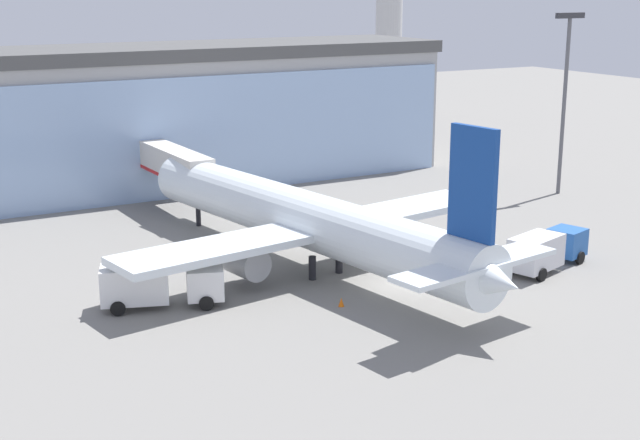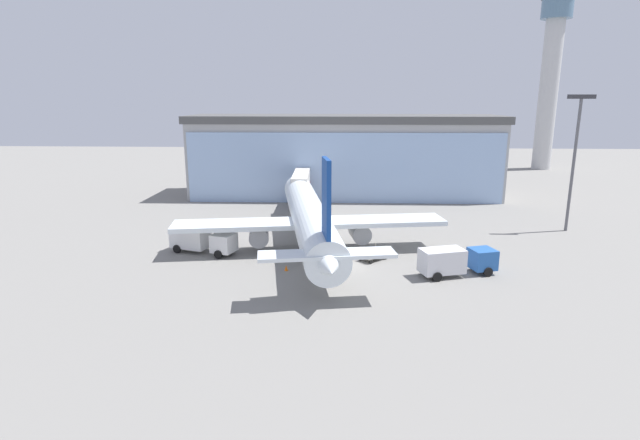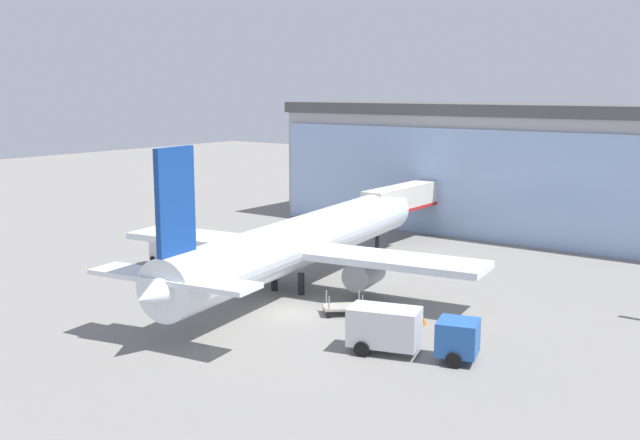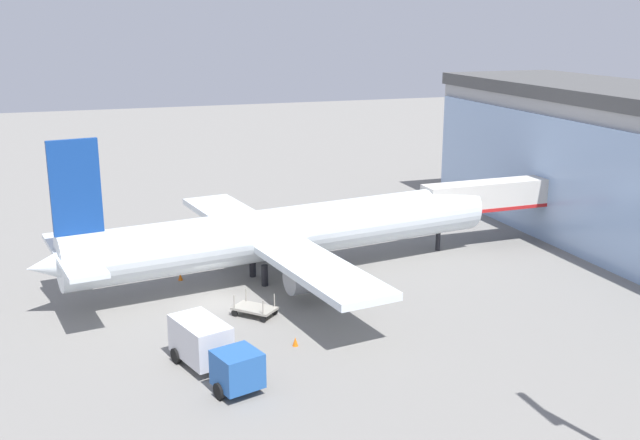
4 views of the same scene
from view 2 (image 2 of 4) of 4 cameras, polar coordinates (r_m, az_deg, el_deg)
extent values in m
plane|color=gray|center=(49.76, 2.69, -5.25)|extent=(240.00, 240.00, 0.00)
cube|color=#A2A2A2|center=(84.89, 2.78, 6.95)|extent=(50.52, 13.59, 12.22)
cube|color=#95B3DB|center=(78.33, 2.82, 5.92)|extent=(49.38, 0.80, 11.00)
cube|color=#4D4D4D|center=(84.35, 2.84, 11.48)|extent=(51.53, 13.87, 1.20)
cube|color=beige|center=(74.64, -2.10, 4.69)|extent=(2.66, 14.91, 2.40)
cube|color=red|center=(74.82, -2.09, 3.90)|extent=(2.71, 14.91, 0.30)
cylinder|color=#4C4C51|center=(80.60, -1.88, 3.35)|extent=(0.70, 0.70, 3.21)
cylinder|color=#BEBEBE|center=(127.53, 24.60, 12.73)|extent=(4.10, 4.10, 33.00)
cylinder|color=slate|center=(128.90, 25.48, 20.94)|extent=(6.58, 6.58, 4.00)
cylinder|color=#59595E|center=(68.37, 26.96, 5.44)|extent=(0.36, 0.36, 16.10)
cube|color=#333338|center=(67.87, 27.73, 12.37)|extent=(3.20, 0.40, 0.50)
cylinder|color=white|center=(55.21, -1.29, 0.49)|extent=(9.20, 33.94, 3.84)
cone|color=white|center=(71.69, -2.53, 3.58)|extent=(4.27, 3.58, 3.84)
cone|color=white|center=(39.08, 0.98, -5.19)|extent=(4.05, 4.50, 3.45)
cube|color=white|center=(53.67, -1.13, -0.32)|extent=(29.47, 8.82, 0.50)
cube|color=white|center=(39.84, 0.80, -3.94)|extent=(11.24, 4.13, 0.30)
cube|color=navy|center=(39.19, 0.73, 2.52)|extent=(0.87, 3.22, 6.25)
cylinder|color=gray|center=(54.28, -7.01, -1.73)|extent=(2.59, 3.50, 2.10)
cylinder|color=gray|center=(55.27, 4.56, -1.39)|extent=(2.59, 3.50, 2.10)
cylinder|color=black|center=(53.24, -2.25, -3.05)|extent=(0.50, 0.50, 1.60)
cylinder|color=black|center=(53.45, 0.22, -2.97)|extent=(0.50, 0.50, 1.60)
cylinder|color=black|center=(69.30, -2.33, 0.93)|extent=(0.40, 0.40, 1.60)
cube|color=silver|center=(53.42, -10.94, -2.57)|extent=(2.80, 2.80, 1.90)
cube|color=white|center=(55.70, -14.59, -1.93)|extent=(4.50, 3.39, 2.20)
cylinder|color=black|center=(54.57, -10.27, -3.23)|extent=(0.95, 0.58, 0.90)
cylinder|color=black|center=(52.81, -11.54, -3.87)|extent=(0.95, 0.58, 0.90)
cylinder|color=black|center=(57.42, -14.69, -2.61)|extent=(0.95, 0.58, 0.90)
cylinder|color=black|center=(55.76, -16.02, -3.19)|extent=(0.95, 0.58, 0.90)
cube|color=#2659A5|center=(49.80, 18.04, -4.23)|extent=(2.75, 2.75, 1.90)
cube|color=silver|center=(47.69, 13.77, -4.54)|extent=(4.47, 3.28, 2.20)
cylinder|color=black|center=(50.97, 17.31, -4.88)|extent=(0.95, 0.55, 0.90)
cylinder|color=black|center=(49.22, 18.64, -5.65)|extent=(0.95, 0.55, 0.90)
cylinder|color=black|center=(48.51, 12.04, -5.50)|extent=(0.95, 0.55, 0.90)
cylinder|color=black|center=(46.68, 13.23, -6.34)|extent=(0.95, 0.55, 0.90)
cube|color=#9E998C|center=(51.58, 6.10, -4.01)|extent=(3.13, 3.09, 0.16)
cylinder|color=black|center=(52.92, 6.34, -3.89)|extent=(0.40, 0.39, 0.44)
cylinder|color=#9E998C|center=(52.68, 6.37, -3.03)|extent=(0.08, 0.08, 0.90)
cylinder|color=black|center=(52.01, 7.51, -4.25)|extent=(0.40, 0.39, 0.44)
cylinder|color=#9E998C|center=(51.76, 7.54, -3.37)|extent=(0.08, 0.08, 0.90)
cylinder|color=black|center=(51.37, 4.64, -4.41)|extent=(0.40, 0.39, 0.44)
cylinder|color=#9E998C|center=(51.11, 4.66, -3.52)|extent=(0.08, 0.08, 0.90)
cylinder|color=black|center=(50.43, 5.82, -4.78)|extent=(0.40, 0.39, 0.44)
cylinder|color=#9E998C|center=(50.17, 5.84, -3.88)|extent=(0.08, 0.08, 0.90)
cone|color=orange|center=(48.41, -3.89, -5.48)|extent=(0.36, 0.36, 0.55)
cone|color=orange|center=(53.39, 11.84, -3.89)|extent=(0.36, 0.36, 0.55)
camera|label=1|loc=(31.56, -86.11, 5.91)|focal=50.00mm
camera|label=3|loc=(32.49, 75.64, 1.17)|focal=42.00mm
camera|label=4|loc=(61.88, 55.70, 10.65)|focal=42.00mm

